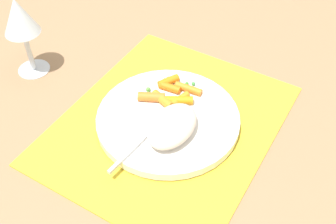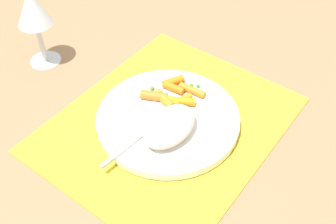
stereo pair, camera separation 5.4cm
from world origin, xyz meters
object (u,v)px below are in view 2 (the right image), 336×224
Objects in this scene: wine_glass at (33,11)px; fork at (156,124)px; rice_mound at (170,126)px; carrot_portion at (173,94)px; plate at (168,119)px.

fork is at bearing -94.23° from wine_glass.
carrot_portion is (0.07, 0.05, -0.01)m from rice_mound.
rice_mound is at bearing -139.67° from plate.
rice_mound is at bearing -93.90° from wine_glass.
wine_glass is (-0.05, 0.29, 0.09)m from carrot_portion.
plate is 0.05m from carrot_portion.
wine_glass is (0.02, 0.34, 0.08)m from rice_mound.
carrot_portion is 0.08m from fork.
plate is 0.05m from rice_mound.
rice_mound is 0.35m from wine_glass.
fork is at bearing -165.67° from carrot_portion.
plate is 1.24× the size of fork.
fork is at bearing 89.64° from rice_mound.
plate is 0.33m from wine_glass.
plate is 0.03m from fork.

